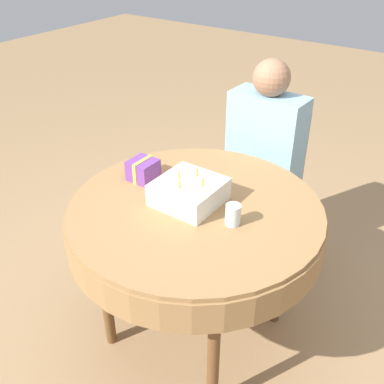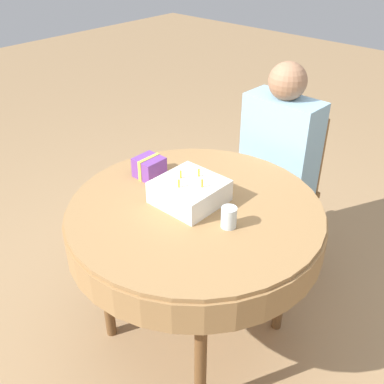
{
  "view_description": "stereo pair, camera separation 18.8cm",
  "coord_description": "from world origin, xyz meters",
  "px_view_note": "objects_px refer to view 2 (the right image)",
  "views": [
    {
      "loc": [
        0.9,
        -1.3,
        1.82
      ],
      "look_at": [
        -0.02,
        0.0,
        0.82
      ],
      "focal_mm": 42.0,
      "sensor_mm": 36.0,
      "label": 1
    },
    {
      "loc": [
        1.05,
        -1.18,
        1.82
      ],
      "look_at": [
        -0.02,
        0.0,
        0.82
      ],
      "focal_mm": 42.0,
      "sensor_mm": 36.0,
      "label": 2
    }
  ],
  "objects_px": {
    "chair": "(282,184)",
    "person": "(278,152)",
    "gift_box": "(149,167)",
    "birthday_cake": "(190,192)",
    "drinking_glass": "(229,217)"
  },
  "relations": [
    {
      "from": "chair",
      "to": "person",
      "type": "relative_size",
      "value": 0.75
    },
    {
      "from": "chair",
      "to": "gift_box",
      "type": "distance_m",
      "value": 0.88
    },
    {
      "from": "birthday_cake",
      "to": "drinking_glass",
      "type": "relative_size",
      "value": 2.99
    },
    {
      "from": "drinking_glass",
      "to": "birthday_cake",
      "type": "bearing_deg",
      "value": 172.72
    },
    {
      "from": "drinking_glass",
      "to": "gift_box",
      "type": "relative_size",
      "value": 0.7
    },
    {
      "from": "chair",
      "to": "birthday_cake",
      "type": "height_order",
      "value": "same"
    },
    {
      "from": "chair",
      "to": "gift_box",
      "type": "xyz_separation_m",
      "value": [
        -0.27,
        -0.78,
        0.33
      ]
    },
    {
      "from": "person",
      "to": "birthday_cake",
      "type": "relative_size",
      "value": 4.6
    },
    {
      "from": "drinking_glass",
      "to": "gift_box",
      "type": "xyz_separation_m",
      "value": [
        -0.52,
        0.06,
        0.0
      ]
    },
    {
      "from": "person",
      "to": "birthday_cake",
      "type": "xyz_separation_m",
      "value": [
        0.02,
        -0.73,
        0.1
      ]
    },
    {
      "from": "chair",
      "to": "person",
      "type": "height_order",
      "value": "person"
    },
    {
      "from": "birthday_cake",
      "to": "gift_box",
      "type": "relative_size",
      "value": 2.11
    },
    {
      "from": "drinking_glass",
      "to": "gift_box",
      "type": "height_order",
      "value": "gift_box"
    },
    {
      "from": "chair",
      "to": "drinking_glass",
      "type": "height_order",
      "value": "chair"
    },
    {
      "from": "drinking_glass",
      "to": "gift_box",
      "type": "distance_m",
      "value": 0.52
    }
  ]
}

